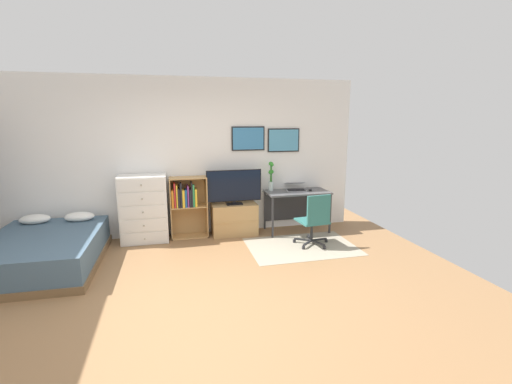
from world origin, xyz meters
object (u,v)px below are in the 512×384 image
object	(u,v)px
laptop	(296,187)
television	(234,187)
bamboo_vase	(271,176)
desk	(296,198)
bed	(44,251)
office_chair	(315,219)
computer_mouse	(310,190)
dresser	(144,209)
bookshelf	(186,202)
tv_stand	(234,219)

from	to	relation	value
laptop	television	bearing A→B (deg)	-169.92
bamboo_vase	desk	bearing A→B (deg)	-12.55
desk	bed	bearing A→B (deg)	-169.07
bed	television	distance (m)	2.97
office_chair	computer_mouse	xyz separation A→B (m)	(0.25, 0.82, 0.30)
bed	television	size ratio (longest dim) A/B	2.06
office_chair	desk	bearing A→B (deg)	84.01
dresser	bookshelf	distance (m)	0.70
bookshelf	bamboo_vase	bearing A→B (deg)	1.50
tv_stand	computer_mouse	xyz separation A→B (m)	(1.38, -0.09, 0.48)
tv_stand	laptop	bearing A→B (deg)	1.01
laptop	bookshelf	bearing A→B (deg)	-172.84
laptop	computer_mouse	size ratio (longest dim) A/B	3.96
dresser	office_chair	world-z (taller)	dresser
bed	tv_stand	size ratio (longest dim) A/B	2.51
bed	laptop	size ratio (longest dim) A/B	4.78
bed	office_chair	size ratio (longest dim) A/B	2.29
desk	computer_mouse	world-z (taller)	computer_mouse
computer_mouse	bed	bearing A→B (deg)	-170.70
computer_mouse	bamboo_vase	bearing A→B (deg)	165.92
bed	bookshelf	distance (m)	2.19
office_chair	computer_mouse	distance (m)	0.90
bed	bookshelf	size ratio (longest dim) A/B	1.88
dresser	bookshelf	world-z (taller)	dresser
computer_mouse	bookshelf	bearing A→B (deg)	176.53
laptop	bamboo_vase	xyz separation A→B (m)	(-0.45, 0.07, 0.21)
bed	bookshelf	world-z (taller)	bookshelf
bed	television	bearing A→B (deg)	15.91
tv_stand	computer_mouse	size ratio (longest dim) A/B	7.55
bookshelf	tv_stand	world-z (taller)	bookshelf
desk	office_chair	distance (m)	0.90
television	computer_mouse	world-z (taller)	television
bed	office_chair	xyz separation A→B (m)	(3.94, -0.13, 0.23)
bookshelf	desk	bearing A→B (deg)	-1.73
laptop	computer_mouse	bearing A→B (deg)	-15.73
office_chair	dresser	bearing A→B (deg)	155.37
dresser	laptop	world-z (taller)	dresser
bed	television	xyz separation A→B (m)	(2.80, 0.75, 0.63)
dresser	computer_mouse	distance (m)	2.90
tv_stand	computer_mouse	bearing A→B (deg)	-3.58
bed	desk	world-z (taller)	desk
television	computer_mouse	distance (m)	1.39
bed	computer_mouse	size ratio (longest dim) A/B	18.92
tv_stand	office_chair	xyz separation A→B (m)	(1.13, -0.90, 0.18)
dresser	bookshelf	size ratio (longest dim) A/B	1.07
bookshelf	bamboo_vase	distance (m)	1.56
television	desk	size ratio (longest dim) A/B	0.85
desk	bamboo_vase	xyz separation A→B (m)	(-0.44, 0.10, 0.41)
desk	bamboo_vase	distance (m)	0.61
television	office_chair	world-z (taller)	television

